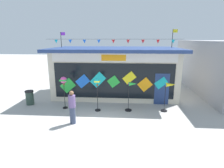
{
  "coord_description": "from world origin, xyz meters",
  "views": [
    {
      "loc": [
        1.07,
        -7.83,
        4.09
      ],
      "look_at": [
        0.31,
        2.76,
        1.45
      ],
      "focal_mm": 29.23,
      "sensor_mm": 36.0,
      "label": 1
    }
  ],
  "objects_px": {
    "wind_spinner_far_left": "(64,82)",
    "wind_spinner_center_left": "(131,92)",
    "kite_shop_building": "(115,71)",
    "wind_spinner_left": "(97,87)",
    "trash_bin": "(30,98)",
    "person_mid_plaza": "(72,107)",
    "wind_spinner_center_right": "(169,91)"
  },
  "relations": [
    {
      "from": "wind_spinner_far_left",
      "to": "person_mid_plaza",
      "type": "relative_size",
      "value": 1.16
    },
    {
      "from": "wind_spinner_far_left",
      "to": "person_mid_plaza",
      "type": "xyz_separation_m",
      "value": [
        1.04,
        -1.99,
        -0.76
      ]
    },
    {
      "from": "wind_spinner_left",
      "to": "trash_bin",
      "type": "bearing_deg",
      "value": 170.75
    },
    {
      "from": "kite_shop_building",
      "to": "wind_spinner_far_left",
      "type": "height_order",
      "value": "kite_shop_building"
    },
    {
      "from": "wind_spinner_far_left",
      "to": "wind_spinner_center_left",
      "type": "height_order",
      "value": "wind_spinner_far_left"
    },
    {
      "from": "wind_spinner_left",
      "to": "wind_spinner_center_right",
      "type": "xyz_separation_m",
      "value": [
        4.06,
        0.19,
        -0.2
      ]
    },
    {
      "from": "kite_shop_building",
      "to": "person_mid_plaza",
      "type": "relative_size",
      "value": 5.27
    },
    {
      "from": "wind_spinner_center_left",
      "to": "person_mid_plaza",
      "type": "bearing_deg",
      "value": -147.39
    },
    {
      "from": "wind_spinner_center_right",
      "to": "trash_bin",
      "type": "bearing_deg",
      "value": 176.42
    },
    {
      "from": "wind_spinner_far_left",
      "to": "wind_spinner_left",
      "type": "distance_m",
      "value": 2.05
    },
    {
      "from": "wind_spinner_far_left",
      "to": "wind_spinner_center_left",
      "type": "relative_size",
      "value": 1.12
    },
    {
      "from": "kite_shop_building",
      "to": "wind_spinner_left",
      "type": "height_order",
      "value": "kite_shop_building"
    },
    {
      "from": "person_mid_plaza",
      "to": "trash_bin",
      "type": "bearing_deg",
      "value": -164.02
    },
    {
      "from": "person_mid_plaza",
      "to": "wind_spinner_center_right",
      "type": "bearing_deg",
      "value": 72.2
    },
    {
      "from": "wind_spinner_left",
      "to": "person_mid_plaza",
      "type": "xyz_separation_m",
      "value": [
        -0.98,
        -1.74,
        -0.59
      ]
    },
    {
      "from": "wind_spinner_center_left",
      "to": "trash_bin",
      "type": "xyz_separation_m",
      "value": [
        -6.39,
        0.6,
        -0.69
      ]
    },
    {
      "from": "wind_spinner_far_left",
      "to": "wind_spinner_left",
      "type": "relative_size",
      "value": 1.02
    },
    {
      "from": "person_mid_plaza",
      "to": "trash_bin",
      "type": "relative_size",
      "value": 1.84
    },
    {
      "from": "wind_spinner_center_left",
      "to": "trash_bin",
      "type": "height_order",
      "value": "wind_spinner_center_left"
    },
    {
      "from": "kite_shop_building",
      "to": "wind_spinner_center_right",
      "type": "height_order",
      "value": "kite_shop_building"
    },
    {
      "from": "wind_spinner_center_right",
      "to": "person_mid_plaza",
      "type": "height_order",
      "value": "wind_spinner_center_right"
    },
    {
      "from": "wind_spinner_center_right",
      "to": "wind_spinner_far_left",
      "type": "bearing_deg",
      "value": 179.45
    },
    {
      "from": "wind_spinner_far_left",
      "to": "wind_spinner_center_left",
      "type": "bearing_deg",
      "value": -1.83
    },
    {
      "from": "kite_shop_building",
      "to": "person_mid_plaza",
      "type": "bearing_deg",
      "value": -109.5
    },
    {
      "from": "wind_spinner_far_left",
      "to": "wind_spinner_left",
      "type": "xyz_separation_m",
      "value": [
        2.02,
        -0.25,
        -0.17
      ]
    },
    {
      "from": "person_mid_plaza",
      "to": "wind_spinner_far_left",
      "type": "bearing_deg",
      "value": 168.97
    },
    {
      "from": "wind_spinner_far_left",
      "to": "wind_spinner_center_right",
      "type": "relative_size",
      "value": 1.14
    },
    {
      "from": "wind_spinner_far_left",
      "to": "trash_bin",
      "type": "height_order",
      "value": "wind_spinner_far_left"
    },
    {
      "from": "wind_spinner_center_right",
      "to": "person_mid_plaza",
      "type": "distance_m",
      "value": 5.41
    },
    {
      "from": "person_mid_plaza",
      "to": "kite_shop_building",
      "type": "bearing_deg",
      "value": 121.74
    },
    {
      "from": "kite_shop_building",
      "to": "person_mid_plaza",
      "type": "distance_m",
      "value": 5.54
    },
    {
      "from": "wind_spinner_far_left",
      "to": "wind_spinner_left",
      "type": "height_order",
      "value": "wind_spinner_far_left"
    }
  ]
}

